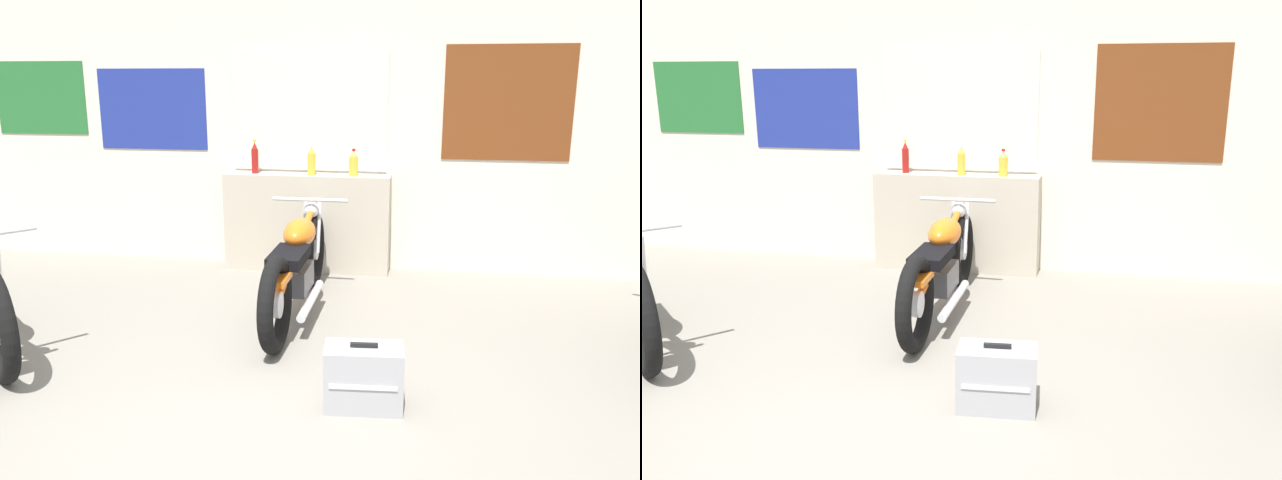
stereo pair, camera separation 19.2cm
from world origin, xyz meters
TOP-DOWN VIEW (x-y plane):
  - ground_plane at (0.00, 0.00)m, footprint 24.00×24.00m
  - wall_back at (-0.01, 3.19)m, footprint 10.00×0.07m
  - sill_counter at (-0.19, 3.01)m, footprint 1.56×0.28m
  - bottle_leftmost at (-0.69, 3.00)m, footprint 0.06×0.06m
  - bottle_left_center at (-0.14, 2.98)m, footprint 0.07×0.07m
  - bottle_center at (0.25, 2.99)m, footprint 0.08×0.08m
  - motorcycle_orange at (-0.04, 1.82)m, footprint 0.64×2.07m
  - hard_case_silver at (0.61, 0.48)m, footprint 0.45×0.28m

SIDE VIEW (x-z plane):
  - ground_plane at x=0.00m, z-range 0.00..0.00m
  - hard_case_silver at x=0.61m, z-range -0.01..0.37m
  - motorcycle_orange at x=-0.04m, z-range -0.01..0.81m
  - sill_counter at x=-0.19m, z-range 0.00..0.92m
  - bottle_center at x=0.25m, z-range 0.91..1.15m
  - bottle_left_center at x=-0.14m, z-range 0.91..1.18m
  - bottle_leftmost at x=-0.69m, z-range 0.90..1.22m
  - wall_back at x=-0.01m, z-range 0.00..2.80m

